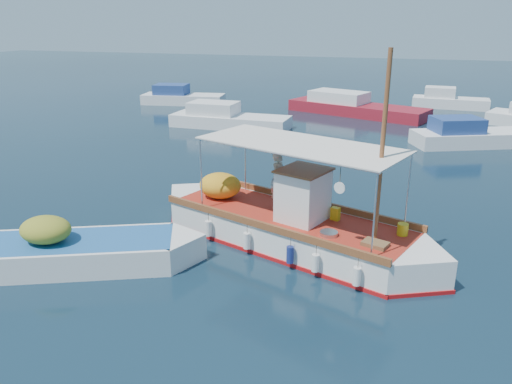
% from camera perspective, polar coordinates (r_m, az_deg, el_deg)
% --- Properties ---
extents(ground, '(160.00, 160.00, 0.00)m').
position_cam_1_polar(ground, '(15.91, 3.03, -6.07)').
color(ground, black).
rests_on(ground, ground).
extents(fishing_caique, '(9.76, 5.23, 6.33)m').
position_cam_1_polar(fishing_caique, '(15.87, 3.49, -3.92)').
color(fishing_caique, white).
rests_on(fishing_caique, ground).
extents(dinghy, '(6.61, 3.93, 1.76)m').
position_cam_1_polar(dinghy, '(15.39, -19.56, -6.64)').
color(dinghy, white).
rests_on(dinghy, ground).
extents(bg_boat_nw, '(7.81, 2.55, 1.80)m').
position_cam_1_polar(bg_boat_nw, '(33.04, -3.36, 8.25)').
color(bg_boat_nw, silver).
rests_on(bg_boat_nw, ground).
extents(bg_boat_n, '(10.65, 6.21, 1.80)m').
position_cam_1_polar(bg_boat_n, '(38.21, 11.02, 9.44)').
color(bg_boat_n, maroon).
rests_on(bg_boat_n, ground).
extents(bg_boat_ne, '(6.78, 4.59, 1.80)m').
position_cam_1_polar(bg_boat_ne, '(30.53, 23.08, 5.82)').
color(bg_boat_ne, silver).
rests_on(bg_boat_ne, ground).
extents(bg_boat_far_w, '(6.95, 3.29, 1.80)m').
position_cam_1_polar(bg_boat_far_w, '(42.67, -8.58, 10.58)').
color(bg_boat_far_w, silver).
rests_on(bg_boat_far_w, ground).
extents(bg_boat_far_n, '(5.82, 2.32, 1.80)m').
position_cam_1_polar(bg_boat_far_n, '(43.17, 21.09, 9.63)').
color(bg_boat_far_n, silver).
rests_on(bg_boat_far_n, ground).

